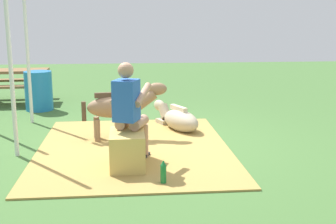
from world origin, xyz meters
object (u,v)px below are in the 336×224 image
hay_bale (127,150)px  pony_lying (178,119)px  person_seated (130,108)px  picnic_bench (14,77)px  water_barrel (39,91)px  tent_pole_left (11,67)px  pony_standing (120,107)px  tent_pole_right (28,55)px  soda_bottle (163,173)px

hay_bale → pony_lying: size_ratio=0.51×
person_seated → pony_lying: (1.73, -0.84, -0.56)m
hay_bale → picnic_bench: picnic_bench is taller
water_barrel → tent_pole_left: bearing=-175.0°
pony_lying → water_barrel: 3.31m
pony_standing → water_barrel: bearing=35.1°
pony_lying → picnic_bench: 4.43m
pony_lying → pony_standing: bearing=118.6°
hay_bale → tent_pole_left: 1.96m
pony_standing → picnic_bench: (3.35, 2.42, 0.04)m
pony_standing → pony_lying: pony_standing is taller
tent_pole_right → picnic_bench: bearing=21.0°
soda_bottle → picnic_bench: bearing=28.9°
hay_bale → water_barrel: 4.21m
person_seated → water_barrel: (3.64, 1.86, -0.35)m
water_barrel → tent_pole_right: size_ratio=0.33×
pony_standing → water_barrel: (2.44, 1.71, -0.13)m
picnic_bench → soda_bottle: bearing=-151.1°
pony_lying → tent_pole_right: size_ratio=0.53×
pony_lying → person_seated: bearing=154.2°
pony_lying → water_barrel: (1.91, 2.69, 0.22)m
water_barrel → tent_pole_left: 3.25m
tent_pole_left → tent_pole_right: 2.01m
pony_lying → tent_pole_left: size_ratio=0.53×
person_seated → pony_standing: size_ratio=1.01×
person_seated → tent_pole_right: (2.51, 1.78, 0.49)m
soda_bottle → tent_pole_left: (1.28, 1.95, 1.10)m
person_seated → pony_lying: 2.00m
tent_pole_right → pony_standing: bearing=-128.7°
tent_pole_right → picnic_bench: (2.04, 0.78, -0.67)m
soda_bottle → tent_pole_right: (3.28, 2.15, 1.10)m
hay_bale → person_seated: (0.16, -0.04, 0.51)m
hay_bale → tent_pole_left: tent_pole_left is taller
pony_lying → picnic_bench: bearing=50.3°
pony_standing → pony_lying: 1.17m
water_barrel → soda_bottle: bearing=-153.2°
person_seated → tent_pole_left: size_ratio=0.55×
water_barrel → picnic_bench: size_ratio=0.53×
soda_bottle → tent_pole_right: size_ratio=0.12×
hay_bale → tent_pole_left: (0.67, 1.54, 1.00)m
person_seated → hay_bale: bearing=165.7°
person_seated → pony_standing: 1.23m
tent_pole_left → picnic_bench: 4.21m
person_seated → pony_lying: person_seated is taller
soda_bottle → tent_pole_left: tent_pole_left is taller
picnic_bench → person_seated: bearing=-150.6°
soda_bottle → tent_pole_right: 4.08m
hay_bale → tent_pole_right: tent_pole_right is taller
hay_bale → person_seated: person_seated is taller
person_seated → pony_lying: size_ratio=1.03×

